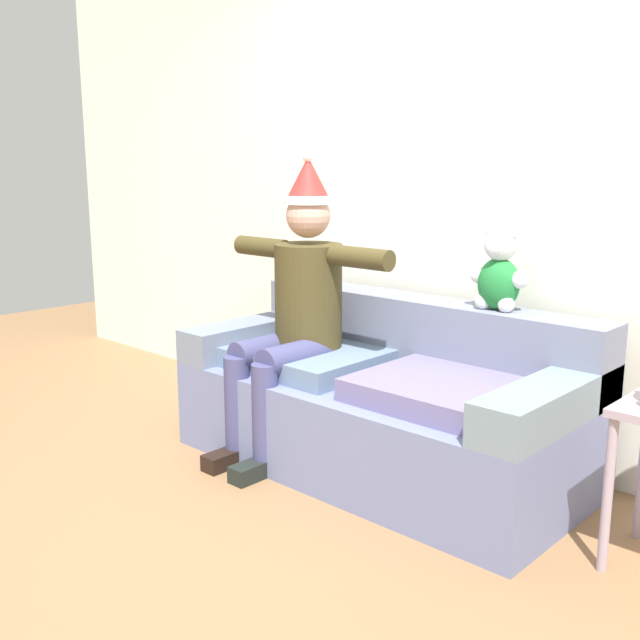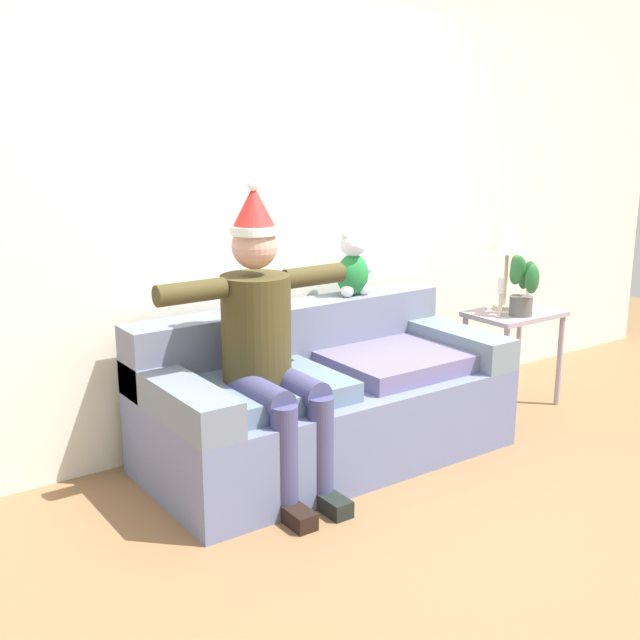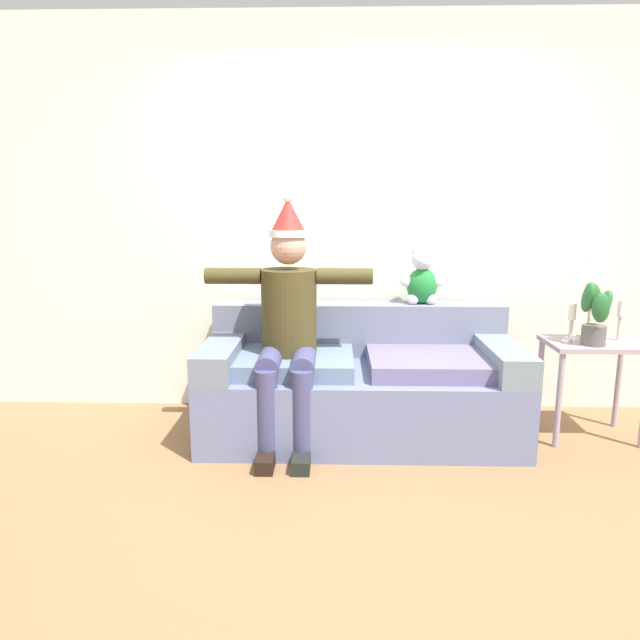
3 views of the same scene
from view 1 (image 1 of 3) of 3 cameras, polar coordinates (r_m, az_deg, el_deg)
The scene contains 5 objects.
ground_plane at distance 3.08m, azimuth -7.31°, elevation -16.31°, with size 10.00×10.00×0.00m, color olive.
back_wall at distance 3.88m, azimuth 10.29°, elevation 10.25°, with size 7.00×0.10×2.70m, color white.
couch at distance 3.62m, azimuth 4.96°, elevation -6.31°, with size 1.95×0.92×0.79m.
person_seated at distance 3.68m, azimuth -1.91°, elevation 1.21°, with size 1.02×0.77×1.52m.
teddy_bear at distance 3.48m, azimuth 13.59°, elevation 3.53°, with size 0.29×0.17×0.38m.
Camera 1 is at (2.11, -1.71, 1.45)m, focal length 41.62 mm.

